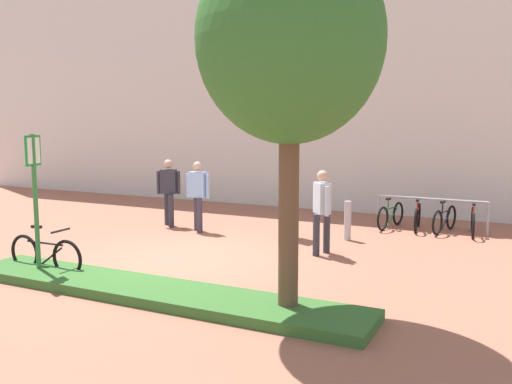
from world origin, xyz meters
name	(u,v)px	position (x,y,z in m)	size (l,w,h in m)	color
ground_plane	(184,258)	(0.00, 0.00, 0.00)	(60.00, 60.00, 0.00)	#9E5B47
building_facade	(316,45)	(0.00, 7.41, 5.00)	(28.00, 1.20, 10.00)	silver
planter_strip	(152,291)	(0.88, -2.24, 0.08)	(7.00, 1.10, 0.16)	#336028
tree_sidewalk	(290,42)	(3.11, -2.09, 3.74)	(2.50, 2.50, 5.15)	brown
parking_sign_post	(35,185)	(-1.52, -2.24, 1.62)	(0.08, 0.36, 2.49)	#2D7238
bike_at_sign	(46,254)	(-1.59, -2.01, 0.35)	(1.68, 0.42, 0.86)	black
bike_rack_cluster	(431,217)	(3.98, 4.91, 0.35)	(2.66, 1.63, 0.83)	#99999E
bollard_steel	(348,221)	(2.44, 3.01, 0.45)	(0.16, 0.16, 0.90)	#ADADB2
person_suited_navy	(169,188)	(-2.18, 2.62, 0.98)	(0.57, 0.39, 1.72)	#2D2D38
person_shirt_blue	(198,192)	(-1.14, 2.37, 0.98)	(0.61, 0.34, 1.72)	#383342
person_suited_dark	(289,196)	(1.16, 2.63, 0.98)	(0.33, 0.59, 1.72)	#383342
person_shirt_white	(322,207)	(2.35, 1.48, 0.98)	(0.44, 0.48, 1.72)	#2D2D38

